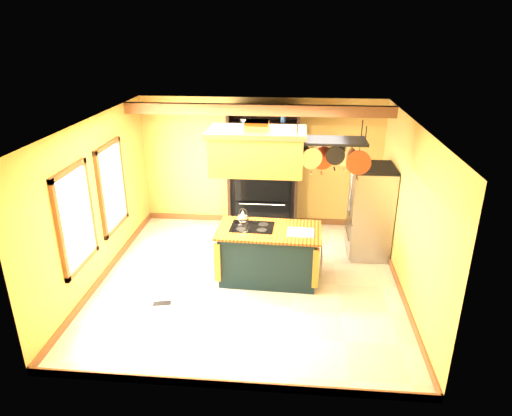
% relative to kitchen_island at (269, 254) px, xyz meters
% --- Properties ---
extents(floor, '(5.00, 5.00, 0.00)m').
position_rel_kitchen_island_xyz_m(floor, '(-0.32, -0.12, -0.47)').
color(floor, beige).
rests_on(floor, ground).
extents(ceiling, '(5.00, 5.00, 0.00)m').
position_rel_kitchen_island_xyz_m(ceiling, '(-0.32, -0.12, 2.23)').
color(ceiling, white).
rests_on(ceiling, wall_back).
extents(wall_back, '(5.00, 0.02, 2.70)m').
position_rel_kitchen_island_xyz_m(wall_back, '(-0.32, 2.38, 0.88)').
color(wall_back, gold).
rests_on(wall_back, floor).
extents(wall_front, '(5.00, 0.02, 2.70)m').
position_rel_kitchen_island_xyz_m(wall_front, '(-0.32, -2.62, 0.88)').
color(wall_front, gold).
rests_on(wall_front, floor).
extents(wall_left, '(0.02, 5.00, 2.70)m').
position_rel_kitchen_island_xyz_m(wall_left, '(-2.82, -0.12, 0.88)').
color(wall_left, gold).
rests_on(wall_left, floor).
extents(wall_right, '(0.02, 5.00, 2.70)m').
position_rel_kitchen_island_xyz_m(wall_right, '(2.18, -0.12, 0.88)').
color(wall_right, gold).
rests_on(wall_right, floor).
extents(ceiling_beam, '(5.00, 0.15, 0.20)m').
position_rel_kitchen_island_xyz_m(ceiling_beam, '(-0.32, 1.58, 2.12)').
color(ceiling_beam, brown).
rests_on(ceiling_beam, ceiling).
extents(window_near, '(0.06, 1.06, 1.56)m').
position_rel_kitchen_island_xyz_m(window_near, '(-2.79, -0.92, 0.93)').
color(window_near, brown).
rests_on(window_near, wall_left).
extents(window_far, '(0.06, 1.06, 1.56)m').
position_rel_kitchen_island_xyz_m(window_far, '(-2.79, 0.48, 0.93)').
color(window_far, brown).
rests_on(window_far, wall_left).
extents(kitchen_island, '(1.74, 1.01, 1.11)m').
position_rel_kitchen_island_xyz_m(kitchen_island, '(0.00, 0.00, 0.00)').
color(kitchen_island, '#13262C').
rests_on(kitchen_island, floor).
extents(range_hood, '(1.50, 0.85, 0.80)m').
position_rel_kitchen_island_xyz_m(range_hood, '(-0.20, -0.00, 1.79)').
color(range_hood, '#B7732D').
rests_on(range_hood, ceiling).
extents(pot_rack, '(1.21, 0.55, 0.76)m').
position_rel_kitchen_island_xyz_m(pot_rack, '(0.92, -0.00, 1.83)').
color(pot_rack, black).
rests_on(pot_rack, ceiling).
extents(refrigerator, '(0.73, 0.86, 1.68)m').
position_rel_kitchen_island_xyz_m(refrigerator, '(1.80, 1.09, 0.35)').
color(refrigerator, '#969A9E').
rests_on(refrigerator, floor).
extents(hutch, '(1.41, 0.64, 2.50)m').
position_rel_kitchen_island_xyz_m(hutch, '(-0.25, 2.11, 0.48)').
color(hutch, black).
rests_on(hutch, floor).
extents(floor_register, '(0.30, 0.18, 0.01)m').
position_rel_kitchen_island_xyz_m(floor_register, '(-1.61, -0.92, -0.46)').
color(floor_register, black).
rests_on(floor_register, floor).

